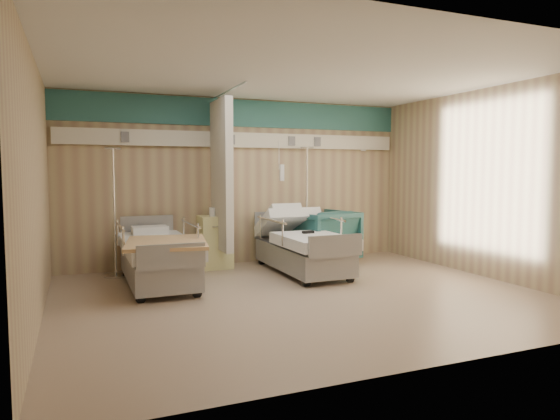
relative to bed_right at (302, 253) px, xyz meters
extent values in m
cube|color=#9F856E|center=(-0.60, -1.30, -0.32)|extent=(6.00, 5.00, 0.00)
cube|color=tan|center=(-0.60, 1.20, 1.08)|extent=(6.00, 0.04, 2.80)
cube|color=tan|center=(-0.60, -3.80, 1.08)|extent=(6.00, 0.04, 2.80)
cube|color=tan|center=(-3.60, -1.30, 1.08)|extent=(0.04, 5.00, 2.80)
cube|color=tan|center=(2.40, -1.30, 1.08)|extent=(0.04, 5.00, 2.80)
cube|color=silver|center=(-0.60, -1.30, 2.48)|extent=(6.00, 5.00, 0.04)
cube|color=#2C6866|center=(-0.60, 1.18, 2.23)|extent=(6.00, 0.04, 0.45)
cube|color=silver|center=(-0.60, 1.15, 1.79)|extent=(5.88, 0.08, 0.25)
cylinder|color=silver|center=(-1.10, 0.30, 2.44)|extent=(0.03, 1.80, 0.03)
cube|color=beige|center=(-1.10, 0.65, 1.19)|extent=(0.12, 0.90, 2.35)
cube|color=#F0EC96|center=(-1.15, 0.90, 0.11)|extent=(0.50, 0.48, 0.85)
imported|color=#215453|center=(0.65, 0.60, 0.14)|extent=(1.16, 1.18, 0.92)
cube|color=white|center=(0.64, 0.59, 0.64)|extent=(0.73, 0.68, 0.07)
cylinder|color=silver|center=(0.53, 0.97, -0.30)|extent=(0.36, 0.36, 0.03)
cylinder|color=silver|center=(0.53, 0.97, 0.68)|extent=(0.03, 0.03, 1.99)
cylinder|color=silver|center=(0.53, 0.97, 1.67)|extent=(0.24, 0.03, 0.03)
cylinder|color=silver|center=(-2.71, 0.79, -0.30)|extent=(0.34, 0.34, 0.03)
cylinder|color=silver|center=(-2.71, 0.79, 0.64)|extent=(0.03, 0.03, 1.91)
cylinder|color=silver|center=(-2.71, 0.79, 1.59)|extent=(0.23, 0.03, 0.03)
cube|color=black|center=(0.03, -0.14, 0.33)|extent=(0.18, 0.08, 0.04)
cube|color=tan|center=(-2.16, -0.46, 0.34)|extent=(1.20, 1.41, 0.04)
cube|color=black|center=(-1.02, 0.91, 0.60)|extent=(0.27, 0.19, 0.13)
cylinder|color=white|center=(-1.20, 0.87, 0.61)|extent=(0.12, 0.12, 0.14)
camera|label=1|loc=(-3.22, -6.95, 1.27)|focal=32.00mm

